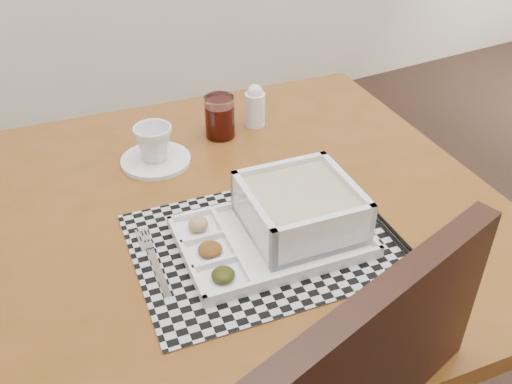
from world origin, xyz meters
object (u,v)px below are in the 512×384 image
Objects in this scene: cup at (154,143)px; creamer_bottle at (255,106)px; dining_table at (245,233)px; serving_tray at (292,217)px; juice_glass at (220,118)px.

cup is 0.27m from creamer_bottle.
dining_table is 0.34m from creamer_bottle.
serving_tray is 0.39m from juice_glass.
serving_tray is 3.50× the size of juice_glass.
juice_glass is at bearing -174.84° from creamer_bottle.
cup is 0.79× the size of creamer_bottle.
cup is (-0.10, 0.22, 0.12)m from dining_table.
cup is 0.18m from juice_glass.
juice_glass is (0.07, 0.26, 0.12)m from dining_table.
cup is (-0.13, 0.35, 0.01)m from serving_tray.
creamer_bottle is at bearing 57.74° from dining_table.
juice_glass reaches higher than cup.
juice_glass is (0.04, 0.39, 0.01)m from serving_tray.
serving_tray is at bearing -109.46° from creamer_bottle.
cup reaches higher than dining_table.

